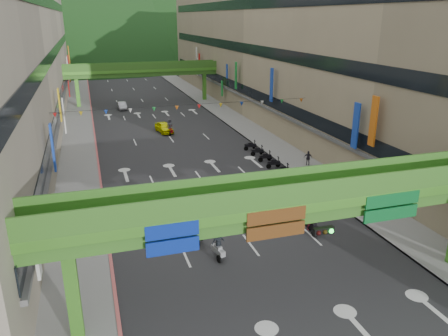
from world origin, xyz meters
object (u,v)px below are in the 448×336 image
object	(u,v)px
car_silver	(122,106)
car_yellow	(164,127)
overpass_near	(317,213)
pedestrian_red	(356,182)
scooter_rider_near	(197,228)
scooter_rider_mid	(313,220)

from	to	relation	value
car_silver	car_yellow	world-z (taller)	car_yellow
car_silver	car_yellow	xyz separation A→B (m)	(3.97, -17.21, 0.07)
car_silver	car_yellow	bearing A→B (deg)	-79.52
overpass_near	pedestrian_red	distance (m)	17.68
car_yellow	pedestrian_red	world-z (taller)	pedestrian_red
scooter_rider_near	car_silver	xyz separation A→B (m)	(-0.85, 47.43, -0.42)
overpass_near	car_yellow	xyz separation A→B (m)	(-1.16, 38.36, -4.52)
scooter_rider_mid	car_yellow	bearing A→B (deg)	98.87
pedestrian_red	car_yellow	bearing A→B (deg)	111.11
car_yellow	pedestrian_red	bearing A→B (deg)	-73.00
overpass_near	pedestrian_red	xyz separation A→B (m)	(11.27, 12.90, -4.39)
scooter_rider_mid	car_yellow	size ratio (longest dim) A/B	0.50
scooter_rider_near	car_yellow	xyz separation A→B (m)	(3.12, 30.22, -0.35)
overpass_near	car_silver	bearing A→B (deg)	95.27
car_silver	overpass_near	bearing A→B (deg)	-87.24
pedestrian_red	scooter_rider_near	bearing A→B (deg)	-167.87
overpass_near	scooter_rider_near	world-z (taller)	overpass_near
overpass_near	car_silver	xyz separation A→B (m)	(-5.13, 55.57, -4.59)
overpass_near	scooter_rider_mid	xyz separation A→B (m)	(3.76, 6.87, -4.17)
scooter_rider_near	pedestrian_red	distance (m)	16.26
scooter_rider_mid	pedestrian_red	distance (m)	9.64
scooter_rider_mid	car_silver	xyz separation A→B (m)	(-8.88, 48.70, -0.43)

